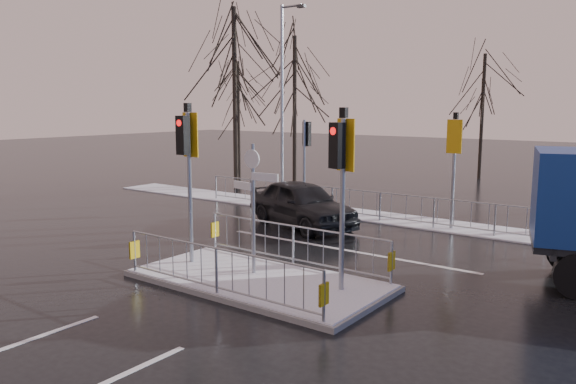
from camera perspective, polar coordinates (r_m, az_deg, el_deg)
The scene contains 11 objects.
ground at distance 13.23m, azimuth -3.04°, elevation -9.23°, with size 120.00×120.00×0.00m, color black.
snow_verge at distance 20.38m, azimuth 12.56°, elevation -2.94°, with size 30.00×2.00×0.04m, color white.
lane_markings at distance 12.99m, azimuth -3.99°, elevation -9.57°, with size 8.00×11.38×0.01m.
traffic_island at distance 13.13m, azimuth -3.06°, elevation -7.58°, with size 6.00×3.04×4.15m.
far_kerb_fixtures at distance 19.63m, azimuth 12.83°, elevation -0.43°, with size 18.00×0.65×3.83m.
car_far_lane at distance 19.09m, azimuth 1.42°, elevation -1.18°, with size 1.85×4.60×1.57m, color black.
tree_near_a at distance 27.85m, azimuth -5.46°, elevation 12.91°, with size 4.75×4.75×8.97m.
tree_near_b at distance 27.39m, azimuth 0.68°, elevation 11.00°, with size 4.00×4.00×7.55m.
tree_near_c at distance 30.97m, azimuth -5.07°, elevation 9.52°, with size 3.50×3.50×6.61m.
tree_far_a at distance 33.24m, azimuth 19.23°, elevation 9.57°, with size 3.75×3.75×7.08m.
street_lamp_left at distance 24.03m, azimuth -0.49°, elevation 9.75°, with size 1.25×0.18×8.20m.
Camera 1 is at (8.04, -9.68, 4.09)m, focal length 35.00 mm.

